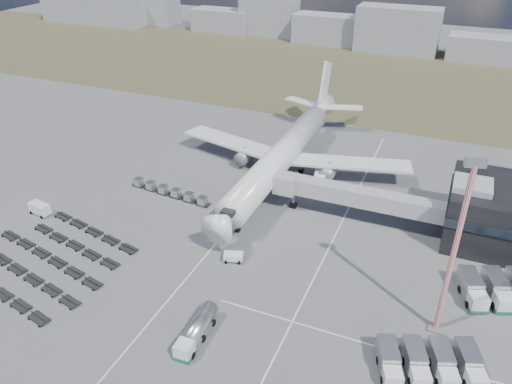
% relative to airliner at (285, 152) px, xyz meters
% --- Properties ---
extents(ground, '(420.00, 420.00, 0.00)m').
position_rel_airliner_xyz_m(ground, '(0.00, -32.38, -5.29)').
color(ground, '#565659').
rests_on(ground, ground).
extents(grass_strip, '(420.00, 90.00, 0.01)m').
position_rel_airliner_xyz_m(grass_strip, '(0.00, 77.62, -5.29)').
color(grass_strip, '#49452B').
rests_on(grass_strip, ground).
extents(lane_markings, '(47.12, 110.00, 0.01)m').
position_rel_airliner_xyz_m(lane_markings, '(9.77, -29.38, -5.29)').
color(lane_markings, silver).
rests_on(lane_markings, ground).
extents(jet_bridge, '(30.30, 3.80, 7.05)m').
position_rel_airliner_xyz_m(jet_bridge, '(15.90, -11.95, -0.24)').
color(jet_bridge, '#939399').
rests_on(jet_bridge, ground).
extents(airliner, '(51.59, 64.53, 17.62)m').
position_rel_airliner_xyz_m(airliner, '(0.00, 0.00, 0.00)').
color(airliner, silver).
rests_on(airliner, ground).
extents(skyline, '(317.24, 23.39, 19.57)m').
position_rel_airliner_xyz_m(skyline, '(-2.22, 116.79, 1.87)').
color(skyline, gray).
rests_on(skyline, ground).
extents(fuel_tanker, '(2.56, 9.00, 2.89)m').
position_rel_airliner_xyz_m(fuel_tanker, '(5.45, -48.20, -3.85)').
color(fuel_tanker, silver).
rests_on(fuel_tanker, ground).
extents(pushback_tug, '(3.47, 2.60, 1.41)m').
position_rel_airliner_xyz_m(pushback_tug, '(2.78, -31.21, -4.59)').
color(pushback_tug, silver).
rests_on(pushback_tug, ground).
extents(utility_van, '(4.41, 2.49, 2.24)m').
position_rel_airliner_xyz_m(utility_van, '(-36.15, -32.40, -4.17)').
color(utility_van, silver).
rests_on(utility_van, ground).
extents(catering_truck, '(3.27, 5.86, 2.54)m').
position_rel_airliner_xyz_m(catering_truck, '(8.46, -2.58, -3.99)').
color(catering_truck, silver).
rests_on(catering_truck, ground).
extents(service_trucks_near, '(13.56, 10.39, 2.67)m').
position_rel_airliner_xyz_m(service_trucks_near, '(34.10, -41.89, -3.84)').
color(service_trucks_near, silver).
rests_on(service_trucks_near, ground).
extents(service_trucks_far, '(11.70, 10.32, 2.96)m').
position_rel_airliner_xyz_m(service_trucks_far, '(41.62, -24.33, -3.68)').
color(service_trucks_far, silver).
rests_on(service_trucks_far, ground).
extents(uld_row, '(18.13, 3.31, 1.64)m').
position_rel_airliner_xyz_m(uld_row, '(-17.69, -17.16, -4.31)').
color(uld_row, black).
rests_on(uld_row, ground).
extents(baggage_dollies, '(27.68, 24.42, 0.78)m').
position_rel_airliner_xyz_m(baggage_dollies, '(-24.99, -42.93, -4.90)').
color(baggage_dollies, black).
rests_on(baggage_dollies, ground).
extents(floodlight_mast, '(2.45, 1.98, 25.64)m').
position_rel_airliner_xyz_m(floodlight_mast, '(34.27, -34.06, 7.56)').
color(floodlight_mast, red).
rests_on(floodlight_mast, ground).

